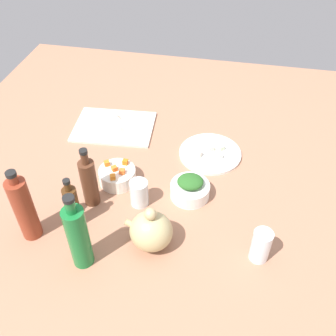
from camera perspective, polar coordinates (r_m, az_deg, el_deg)
The scene contains 25 objects.
tabletop at distance 142.76cm, azimuth -0.00°, elevation -1.92°, with size 190.00×190.00×3.00cm, color #A26E54.
cutting_board at distance 166.45cm, azimuth -7.97°, elevation 6.07°, with size 33.05×24.10×1.00cm, color silver.
plate_tofu at distance 151.93cm, azimuth 6.24°, elevation 2.16°, with size 24.18×24.18×1.20cm, color white.
bowl_greens at distance 133.87cm, azimuth 3.25°, elevation -3.32°, with size 13.63×13.63×5.16cm, color white.
bowl_carrots at distance 139.71cm, azimuth -7.48°, elevation -1.16°, with size 13.18×13.18×5.55cm, color white.
teapot at distance 117.16cm, azimuth -2.53°, elevation -9.25°, with size 14.85×12.33×16.15cm.
bottle_0 at distance 123.37cm, azimuth -20.51°, elevation -5.63°, with size 6.09×6.09×26.80cm.
bottle_1 at distance 124.90cm, azimuth -13.95°, elevation -5.44°, with size 4.44×4.44×19.52cm.
bottle_2 at distance 129.39cm, azimuth -11.59°, elevation -1.98°, with size 5.31×5.31×23.13cm.
bottle_3 at distance 112.22cm, azimuth -13.16°, elevation -9.77°, with size 6.25×6.25×27.64cm.
drinking_glass_0 at distance 130.02cm, azimuth -4.29°, elevation -3.72°, with size 6.20×6.20×9.67cm, color white.
drinking_glass_1 at distance 118.12cm, azimuth 13.55°, elevation -11.09°, with size 5.76×5.76×11.36cm, color white.
carrot_cube_0 at distance 139.30cm, azimuth -6.34°, elevation 0.87°, with size 1.80×1.80×1.80cm, color orange.
carrot_cube_1 at distance 134.17cm, azimuth -8.17°, elevation -1.32°, with size 1.80×1.80×1.80cm, color orange.
carrot_cube_2 at distance 137.26cm, azimuth -7.92°, elevation -0.07°, with size 1.80×1.80×1.80cm, color orange.
carrot_cube_3 at distance 139.65cm, azimuth -9.02°, elevation 0.68°, with size 1.80×1.80×1.80cm, color orange.
carrot_cube_4 at distance 135.80cm, azimuth -6.78°, elevation -0.50°, with size 1.80×1.80×1.80cm, color orange.
chopped_greens_mound at distance 130.80cm, azimuth 3.32°, elevation -2.01°, with size 9.00×8.01×3.46cm, color #295E23.
tofu_cube_0 at distance 152.46cm, azimuth 7.81°, elevation 2.99°, with size 2.20×2.20×2.20cm, color #E5F6CC.
tofu_cube_1 at distance 151.69cm, azimuth 6.29°, elevation 2.92°, with size 2.20×2.20×2.20cm, color #F3F0CC.
tofu_cube_2 at distance 148.71cm, azimuth 4.53°, elevation 2.10°, with size 2.20×2.20×2.20cm, color #F0E0CF.
tofu_cube_3 at distance 148.61cm, azimuth 7.51°, elevation 1.79°, with size 2.20×2.20×2.20cm, color white.
dumpling_0 at distance 162.15cm, azimuth -7.08°, elevation 5.86°, with size 4.26×3.99×2.67cm, color beige.
dumpling_1 at distance 165.88cm, azimuth -11.07°, elevation 6.34°, with size 4.94×4.65×2.95cm, color beige.
dumpling_2 at distance 169.32cm, azimuth -7.71°, elevation 7.46°, with size 4.43×4.27×2.12cm, color beige.
Camera 1 is at (-19.92, 99.53, 101.88)cm, focal length 41.24 mm.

